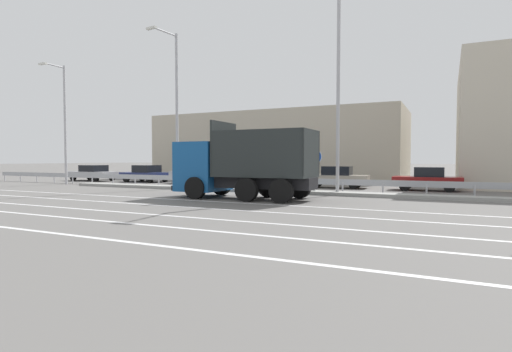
% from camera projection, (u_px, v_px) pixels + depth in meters
% --- Properties ---
extents(ground_plane, '(320.00, 320.00, 0.00)m').
position_uv_depth(ground_plane, '(250.00, 195.00, 21.02)').
color(ground_plane, '#605E5B').
extents(lane_strip_0, '(51.14, 0.16, 0.01)m').
position_uv_depth(lane_strip_0, '(227.00, 202.00, 17.25)').
color(lane_strip_0, silver).
rests_on(lane_strip_0, ground_plane).
extents(lane_strip_1, '(51.14, 0.16, 0.01)m').
position_uv_depth(lane_strip_1, '(198.00, 208.00, 15.30)').
color(lane_strip_1, silver).
rests_on(lane_strip_1, ground_plane).
extents(lane_strip_2, '(51.14, 0.16, 0.01)m').
position_uv_depth(lane_strip_2, '(160.00, 215.00, 13.28)').
color(lane_strip_2, silver).
rests_on(lane_strip_2, ground_plane).
extents(lane_strip_3, '(51.14, 0.16, 0.01)m').
position_uv_depth(lane_strip_3, '(121.00, 222.00, 11.69)').
color(lane_strip_3, silver).
rests_on(lane_strip_3, ground_plane).
extents(lane_strip_4, '(51.14, 0.16, 0.01)m').
position_uv_depth(lane_strip_4, '(61.00, 234.00, 9.90)').
color(lane_strip_4, silver).
rests_on(lane_strip_4, ground_plane).
extents(median_island, '(28.13, 1.10, 0.18)m').
position_uv_depth(median_island, '(263.00, 191.00, 22.47)').
color(median_island, gray).
rests_on(median_island, ground_plane).
extents(median_guardrail, '(51.14, 0.09, 0.78)m').
position_uv_depth(median_guardrail, '(272.00, 181.00, 23.54)').
color(median_guardrail, '#9EA0A5').
rests_on(median_guardrail, ground_plane).
extents(dump_truck, '(6.79, 2.75, 3.66)m').
position_uv_depth(dump_truck, '(228.00, 170.00, 19.21)').
color(dump_truck, '#144C8C').
rests_on(dump_truck, ground_plane).
extents(median_road_sign, '(0.80, 0.16, 2.40)m').
position_uv_depth(median_road_sign, '(315.00, 170.00, 21.11)').
color(median_road_sign, white).
rests_on(median_road_sign, ground_plane).
extents(street_lamp_0, '(0.70, 1.92, 8.75)m').
position_uv_depth(street_lamp_0, '(63.00, 119.00, 29.37)').
color(street_lamp_0, '#ADADB2').
rests_on(street_lamp_0, ground_plane).
extents(street_lamp_1, '(0.72, 2.30, 9.67)m').
position_uv_depth(street_lamp_1, '(175.00, 104.00, 24.83)').
color(street_lamp_1, '#ADADB2').
rests_on(street_lamp_1, ground_plane).
extents(street_lamp_2, '(0.72, 2.71, 10.66)m').
position_uv_depth(street_lamp_2, '(338.00, 80.00, 20.29)').
color(street_lamp_2, '#ADADB2').
rests_on(street_lamp_2, ground_plane).
extents(parked_car_0, '(4.54, 2.02, 1.36)m').
position_uv_depth(parked_car_0, '(93.00, 173.00, 34.58)').
color(parked_car_0, '#A3A3A8').
rests_on(parked_car_0, ground_plane).
extents(parked_car_1, '(4.17, 2.12, 1.38)m').
position_uv_depth(parked_car_1, '(146.00, 173.00, 32.91)').
color(parked_car_1, navy).
rests_on(parked_car_1, ground_plane).
extents(parked_car_2, '(4.49, 2.08, 1.37)m').
position_uv_depth(parked_car_2, '(199.00, 174.00, 30.61)').
color(parked_car_2, '#A3A3A8').
rests_on(parked_car_2, ground_plane).
extents(parked_car_3, '(4.03, 2.11, 1.37)m').
position_uv_depth(parked_car_3, '(263.00, 176.00, 28.11)').
color(parked_car_3, gray).
rests_on(parked_car_3, ground_plane).
extents(parked_car_4, '(4.33, 2.09, 1.41)m').
position_uv_depth(parked_car_4, '(336.00, 177.00, 25.99)').
color(parked_car_4, gray).
rests_on(parked_car_4, ground_plane).
extents(parked_car_5, '(3.83, 1.82, 1.40)m').
position_uv_depth(parked_car_5, '(428.00, 179.00, 23.58)').
color(parked_car_5, maroon).
rests_on(parked_car_5, ground_plane).
extents(background_building_0, '(23.96, 9.21, 6.28)m').
position_uv_depth(background_building_0, '(278.00, 146.00, 39.55)').
color(background_building_0, '#B7AD99').
rests_on(background_building_0, ground_plane).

